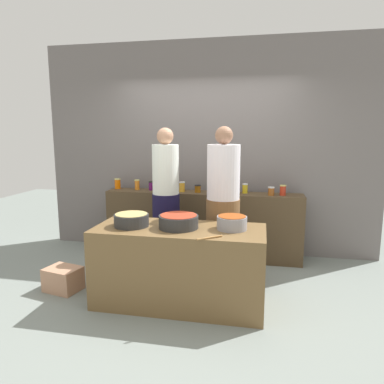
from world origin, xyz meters
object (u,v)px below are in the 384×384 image
preserve_jar_4 (182,187)px  cooking_pot_left (131,220)px  cook_in_cap (223,214)px  preserve_jar_9 (283,190)px  cook_with_tongs (166,207)px  preserve_jar_5 (198,189)px  cooking_pot_center (179,221)px  preserve_jar_1 (137,185)px  preserve_jar_8 (271,191)px  bread_crate (63,279)px  preserve_jar_0 (118,184)px  preserve_jar_7 (245,188)px  wooden_spoon (209,238)px  cooking_pot_right (232,223)px  preserve_jar_6 (236,189)px  preserve_jar_2 (151,186)px  preserve_jar_3 (159,186)px

preserve_jar_4 → cooking_pot_left: preserve_jar_4 is taller
cook_in_cap → preserve_jar_9: bearing=48.4°
preserve_jar_4 → cook_with_tongs: (-0.08, -0.55, -0.17)m
preserve_jar_5 → cooking_pot_center: (0.06, -1.38, -0.11)m
preserve_jar_1 → preserve_jar_8: size_ratio=1.30×
cook_with_tongs → preserve_jar_5: bearing=60.4°
preserve_jar_8 → bread_crate: 2.74m
cooking_pot_center → preserve_jar_5: bearing=92.5°
preserve_jar_0 → preserve_jar_7: 1.84m
preserve_jar_9 → wooden_spoon: size_ratio=0.53×
wooden_spoon → cooking_pot_center: bearing=140.0°
cooking_pot_right → cook_with_tongs: size_ratio=0.16×
preserve_jar_6 → cooking_pot_right: bearing=-87.4°
cooking_pot_center → wooden_spoon: cooking_pot_center is taller
preserve_jar_1 → preserve_jar_6: 1.42m
cooking_pot_center → cook_in_cap: bearing=57.9°
preserve_jar_8 → cooking_pot_left: bearing=-135.7°
preserve_jar_7 → cook_with_tongs: 1.13m
preserve_jar_5 → cooking_pot_left: 1.48m
wooden_spoon → cook_with_tongs: (-0.72, 1.15, 0.01)m
preserve_jar_2 → cooking_pot_center: (0.74, -1.44, -0.12)m
preserve_jar_8 → cooking_pot_left: size_ratio=0.32×
preserve_jar_0 → preserve_jar_7: bearing=-0.6°
preserve_jar_7 → preserve_jar_8: bearing=-17.8°
cooking_pot_left → wooden_spoon: (0.84, -0.27, -0.05)m
preserve_jar_6 → cook_with_tongs: (-0.83, -0.50, -0.16)m
preserve_jar_5 → preserve_jar_8: size_ratio=0.94×
wooden_spoon → preserve_jar_7: bearing=82.7°
preserve_jar_3 → wooden_spoon: size_ratio=0.54×
preserve_jar_1 → cooking_pot_left: (0.47, -1.47, -0.13)m
preserve_jar_0 → preserve_jar_6: 1.73m
preserve_jar_0 → wooden_spoon: bearing=-47.6°
preserve_jar_6 → cook_with_tongs: size_ratio=0.07×
preserve_jar_3 → preserve_jar_7: preserve_jar_3 is taller
bread_crate → preserve_jar_0: bearing=87.4°
preserve_jar_1 → cook_in_cap: size_ratio=0.08×
preserve_jar_0 → preserve_jar_5: bearing=-4.3°
cooking_pot_center → cooking_pot_right: size_ratio=1.34×
preserve_jar_8 → wooden_spoon: preserve_jar_8 is taller
preserve_jar_3 → preserve_jar_6: preserve_jar_3 is taller
wooden_spoon → cook_in_cap: size_ratio=0.14×
cooking_pot_center → preserve_jar_3: bearing=113.8°
preserve_jar_7 → preserve_jar_9: size_ratio=0.94×
preserve_jar_6 → cooking_pot_center: size_ratio=0.32×
preserve_jar_7 → cook_in_cap: 0.90m
preserve_jar_1 → preserve_jar_6: bearing=-4.0°
preserve_jar_9 → cooking_pot_left: (-1.55, -1.41, -0.13)m
preserve_jar_1 → bread_crate: (-0.38, -1.41, -0.86)m
preserve_jar_1 → wooden_spoon: (1.31, -1.74, -0.19)m
preserve_jar_1 → preserve_jar_9: (2.02, -0.06, -0.00)m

